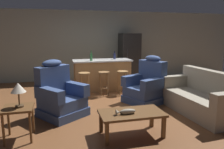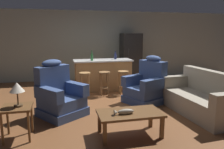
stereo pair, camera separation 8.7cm
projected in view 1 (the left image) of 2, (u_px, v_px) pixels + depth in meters
ground_plane at (113, 102)px, 5.65m from camera, size 12.00×12.00×0.00m
back_wall at (93, 46)px, 8.39m from camera, size 12.00×0.05×2.60m
coffee_table at (132, 115)px, 3.76m from camera, size 1.10×0.60×0.42m
fish_figurine at (126, 112)px, 3.64m from camera, size 0.34×0.10×0.10m
couch at (202, 98)px, 4.83m from camera, size 0.96×1.95×0.94m
recliner_near_lamp at (60, 96)px, 4.69m from camera, size 1.17×1.17×1.20m
recliner_near_island at (146, 86)px, 5.59m from camera, size 1.12×1.12×1.20m
end_table at (18, 113)px, 3.59m from camera, size 0.48×0.48×0.56m
table_lamp at (18, 89)px, 3.52m from camera, size 0.24×0.24×0.41m
kitchen_island at (102, 75)px, 6.85m from camera, size 1.80×0.70×0.95m
bar_stool_left at (84, 80)px, 6.10m from camera, size 0.32×0.32×0.68m
bar_stool_middle at (104, 79)px, 6.23m from camera, size 0.32×0.32×0.68m
bar_stool_right at (123, 78)px, 6.36m from camera, size 0.32×0.32×0.68m
refrigerator at (129, 57)px, 8.23m from camera, size 0.70×0.69×1.76m
bottle_tall_green at (91, 57)px, 6.51m from camera, size 0.07×0.07×0.31m
bottle_short_amber at (115, 56)px, 6.93m from camera, size 0.08×0.08×0.25m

